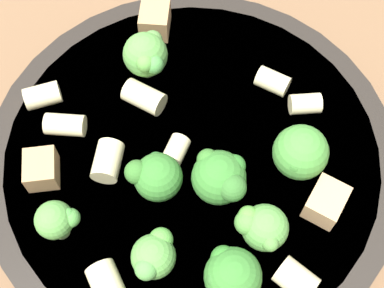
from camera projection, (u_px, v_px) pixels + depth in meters
name	position (u px, v px, depth m)	size (l,w,h in m)	color
ground_plane	(192.00, 171.00, 0.38)	(2.00, 2.00, 0.00)	brown
pasta_bowl	(192.00, 160.00, 0.37)	(0.28, 0.28, 0.03)	#28231E
broccoli_floret_0	(57.00, 220.00, 0.31)	(0.03, 0.02, 0.03)	#93B766
broccoli_floret_1	(231.00, 275.00, 0.29)	(0.03, 0.03, 0.04)	#93B766
broccoli_floret_2	(300.00, 150.00, 0.33)	(0.03, 0.04, 0.04)	#9EC175
broccoli_floret_3	(220.00, 177.00, 0.32)	(0.03, 0.03, 0.04)	#9EC175
broccoli_floret_4	(262.00, 227.00, 0.31)	(0.03, 0.03, 0.03)	#93B766
broccoli_floret_5	(146.00, 55.00, 0.36)	(0.03, 0.03, 0.04)	#93B766
broccoli_floret_6	(156.00, 176.00, 0.32)	(0.04, 0.03, 0.04)	#9EC175
broccoli_floret_7	(154.00, 256.00, 0.31)	(0.03, 0.03, 0.03)	#93B766
rigatoni_0	(66.00, 124.00, 0.36)	(0.01, 0.01, 0.03)	beige
rigatoni_1	(273.00, 81.00, 0.37)	(0.01, 0.01, 0.02)	beige
rigatoni_2	(108.00, 161.00, 0.34)	(0.02, 0.02, 0.02)	beige
rigatoni_4	(144.00, 97.00, 0.37)	(0.02, 0.02, 0.03)	beige
rigatoni_5	(175.00, 152.00, 0.35)	(0.01, 0.01, 0.02)	beige
rigatoni_6	(305.00, 104.00, 0.37)	(0.01, 0.01, 0.02)	beige
rigatoni_7	(43.00, 96.00, 0.37)	(0.02, 0.02, 0.02)	beige
rigatoni_8	(296.00, 280.00, 0.31)	(0.02, 0.02, 0.02)	beige
chicken_chunk_0	(326.00, 202.00, 0.33)	(0.03, 0.02, 0.02)	tan
chicken_chunk_1	(41.00, 169.00, 0.34)	(0.02, 0.02, 0.02)	tan
chicken_chunk_2	(155.00, 20.00, 0.40)	(0.03, 0.02, 0.02)	tan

